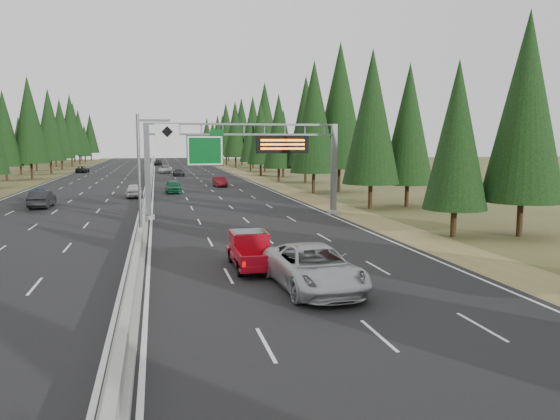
# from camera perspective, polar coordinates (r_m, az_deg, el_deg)

# --- Properties ---
(road) EXTENTS (32.00, 260.00, 0.08)m
(road) POSITION_cam_1_polar(r_m,az_deg,el_deg) (90.73, -13.41, 2.95)
(road) COLOR black
(road) RESTS_ON ground
(shoulder_right) EXTENTS (3.60, 260.00, 0.06)m
(shoulder_right) POSITION_cam_1_polar(r_m,az_deg,el_deg) (92.25, -2.27, 3.20)
(shoulder_right) COLOR olive
(shoulder_right) RESTS_ON ground
(shoulder_left) EXTENTS (3.60, 260.00, 0.06)m
(shoulder_left) POSITION_cam_1_polar(r_m,az_deg,el_deg) (92.67, -24.49, 2.58)
(shoulder_left) COLOR #3F411E
(shoulder_left) RESTS_ON ground
(median_barrier) EXTENTS (0.70, 260.00, 0.85)m
(median_barrier) POSITION_cam_1_polar(r_m,az_deg,el_deg) (90.70, -13.42, 3.19)
(median_barrier) COLOR gray
(median_barrier) RESTS_ON road
(sign_gantry) EXTENTS (16.75, 0.98, 7.80)m
(sign_gantry) POSITION_cam_1_polar(r_m,az_deg,el_deg) (46.07, -2.97, 5.79)
(sign_gantry) COLOR slate
(sign_gantry) RESTS_ON road
(hov_sign_pole) EXTENTS (2.80, 0.50, 8.00)m
(hov_sign_pole) POSITION_cam_1_polar(r_m,az_deg,el_deg) (35.51, -13.58, 4.32)
(hov_sign_pole) COLOR slate
(hov_sign_pole) RESTS_ON road
(tree_row_right) EXTENTS (12.08, 242.39, 18.94)m
(tree_row_right) POSITION_cam_1_polar(r_m,az_deg,el_deg) (79.01, 2.82, 9.38)
(tree_row_right) COLOR black
(tree_row_right) RESTS_ON ground
(tree_row_left) EXTENTS (11.21, 239.22, 18.70)m
(tree_row_left) POSITION_cam_1_polar(r_m,az_deg,el_deg) (93.97, -27.16, 7.97)
(tree_row_left) COLOR black
(tree_row_left) RESTS_ON ground
(silver_minivan) EXTENTS (3.48, 6.87, 1.86)m
(silver_minivan) POSITION_cam_1_polar(r_m,az_deg,el_deg) (23.45, 3.57, -6.02)
(silver_minivan) COLOR #B8BABE
(silver_minivan) RESTS_ON road
(red_pickup) EXTENTS (1.90, 5.32, 1.73)m
(red_pickup) POSITION_cam_1_polar(r_m,az_deg,el_deg) (27.66, -3.13, -3.93)
(red_pickup) COLOR black
(red_pickup) RESTS_ON road
(car_ahead_green) EXTENTS (2.05, 4.73, 1.59)m
(car_ahead_green) POSITION_cam_1_polar(r_m,az_deg,el_deg) (68.55, -11.08, 2.42)
(car_ahead_green) COLOR #125234
(car_ahead_green) RESTS_ON road
(car_ahead_dkred) EXTENTS (1.79, 4.29, 1.38)m
(car_ahead_dkred) POSITION_cam_1_polar(r_m,az_deg,el_deg) (77.26, -6.31, 2.95)
(car_ahead_dkred) COLOR maroon
(car_ahead_dkred) RESTS_ON road
(car_ahead_dkgrey) EXTENTS (2.18, 4.68, 1.32)m
(car_ahead_dkgrey) POSITION_cam_1_polar(r_m,az_deg,el_deg) (102.44, -10.56, 3.88)
(car_ahead_dkgrey) COLOR black
(car_ahead_dkgrey) RESTS_ON road
(car_ahead_white) EXTENTS (2.94, 5.47, 1.46)m
(car_ahead_white) POSITION_cam_1_polar(r_m,az_deg,el_deg) (113.50, -11.90, 4.18)
(car_ahead_white) COLOR silver
(car_ahead_white) RESTS_ON road
(car_ahead_far) EXTENTS (2.14, 4.85, 1.62)m
(car_ahead_far) POSITION_cam_1_polar(r_m,az_deg,el_deg) (151.67, -12.62, 4.90)
(car_ahead_far) COLOR black
(car_ahead_far) RESTS_ON road
(car_onc_near) EXTENTS (1.79, 4.98, 1.63)m
(car_onc_near) POSITION_cam_1_polar(r_m,az_deg,el_deg) (56.97, -23.62, 1.05)
(car_onc_near) COLOR black
(car_onc_near) RESTS_ON road
(car_onc_blue) EXTENTS (2.34, 4.87, 1.37)m
(car_onc_blue) POSITION_cam_1_polar(r_m,az_deg,el_deg) (62.99, -23.81, 1.44)
(car_onc_blue) COLOR navy
(car_onc_blue) RESTS_ON road
(car_onc_white) EXTENTS (2.14, 4.71, 1.57)m
(car_onc_white) POSITION_cam_1_polar(r_m,az_deg,el_deg) (64.16, -15.01, 1.99)
(car_onc_white) COLOR silver
(car_onc_white) RESTS_ON road
(car_onc_far) EXTENTS (2.35, 4.80, 1.31)m
(car_onc_far) POSITION_cam_1_polar(r_m,az_deg,el_deg) (119.59, -19.94, 4.02)
(car_onc_far) COLOR black
(car_onc_far) RESTS_ON road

